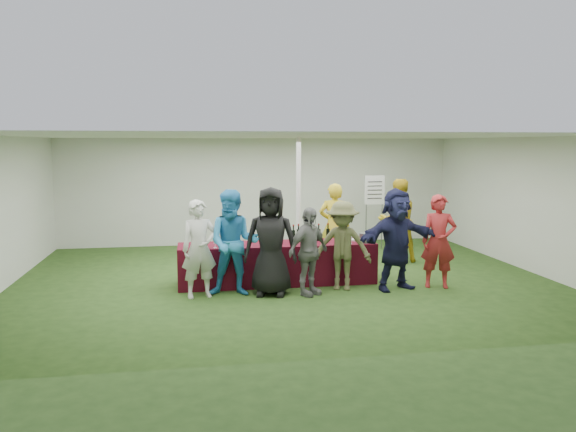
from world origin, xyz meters
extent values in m
plane|color=#284719|center=(0.00, 0.00, 0.00)|extent=(60.00, 60.00, 0.00)
plane|color=white|center=(0.00, 4.00, 1.35)|extent=(10.00, 0.00, 10.00)
plane|color=white|center=(0.00, -4.00, 1.35)|extent=(10.00, 0.00, 10.00)
plane|color=white|center=(5.00, 0.00, 1.35)|extent=(0.00, 8.00, 8.00)
plane|color=white|center=(0.00, 0.00, 2.70)|extent=(10.00, 10.00, 0.00)
cylinder|color=silver|center=(0.50, 1.20, 1.35)|extent=(0.10, 0.10, 2.70)
cube|color=#520A16|center=(-0.17, -0.25, 0.38)|extent=(3.60, 0.80, 0.75)
cylinder|color=black|center=(0.15, -0.16, 0.86)|extent=(0.07, 0.07, 0.22)
cylinder|color=black|center=(0.15, -0.16, 1.01)|extent=(0.03, 0.03, 0.08)
cylinder|color=#9B0E10|center=(0.15, -0.16, 1.06)|extent=(0.03, 0.03, 0.02)
cylinder|color=black|center=(0.26, -0.08, 0.86)|extent=(0.07, 0.07, 0.22)
cylinder|color=black|center=(0.26, -0.08, 1.01)|extent=(0.03, 0.03, 0.08)
cylinder|color=#9B0E10|center=(0.26, -0.08, 1.06)|extent=(0.03, 0.03, 0.02)
cylinder|color=black|center=(0.38, -0.15, 0.86)|extent=(0.07, 0.07, 0.22)
cylinder|color=black|center=(0.38, -0.15, 1.01)|extent=(0.03, 0.03, 0.08)
cylinder|color=#9B0E10|center=(0.38, -0.15, 1.06)|extent=(0.03, 0.03, 0.02)
cylinder|color=black|center=(0.48, -0.08, 0.86)|extent=(0.07, 0.07, 0.22)
cylinder|color=black|center=(0.48, -0.08, 1.01)|extent=(0.03, 0.03, 0.08)
cylinder|color=#9B0E10|center=(0.48, -0.08, 1.06)|extent=(0.03, 0.03, 0.02)
cylinder|color=black|center=(0.64, -0.12, 0.86)|extent=(0.07, 0.07, 0.22)
cylinder|color=black|center=(0.64, -0.12, 1.01)|extent=(0.03, 0.03, 0.08)
cylinder|color=#9B0E10|center=(0.64, -0.12, 1.06)|extent=(0.03, 0.03, 0.02)
cylinder|color=black|center=(0.82, -0.09, 0.86)|extent=(0.07, 0.07, 0.22)
cylinder|color=black|center=(0.82, -0.09, 1.01)|extent=(0.03, 0.03, 0.08)
cylinder|color=#9B0E10|center=(0.82, -0.09, 1.06)|extent=(0.03, 0.03, 0.02)
cylinder|color=silver|center=(-1.59, -0.52, 0.75)|extent=(0.06, 0.06, 0.00)
cylinder|color=silver|center=(-1.59, -0.52, 0.79)|extent=(0.01, 0.01, 0.07)
cylinder|color=silver|center=(-1.59, -0.52, 0.87)|extent=(0.06, 0.06, 0.08)
cylinder|color=silver|center=(-1.31, -0.52, 0.75)|extent=(0.06, 0.06, 0.00)
cylinder|color=silver|center=(-1.31, -0.52, 0.79)|extent=(0.01, 0.01, 0.07)
cylinder|color=silver|center=(-1.31, -0.52, 0.87)|extent=(0.06, 0.06, 0.08)
cylinder|color=#430713|center=(-1.31, -0.52, 0.84)|extent=(0.05, 0.05, 0.02)
cylinder|color=silver|center=(-1.01, -0.52, 0.75)|extent=(0.06, 0.06, 0.00)
cylinder|color=silver|center=(-1.01, -0.52, 0.79)|extent=(0.01, 0.01, 0.07)
cylinder|color=silver|center=(-1.01, -0.52, 0.87)|extent=(0.06, 0.06, 0.08)
cylinder|color=silver|center=(-0.45, -0.53, 0.75)|extent=(0.06, 0.06, 0.00)
cylinder|color=silver|center=(-0.45, -0.53, 0.79)|extent=(0.01, 0.01, 0.07)
cylinder|color=silver|center=(-0.45, -0.53, 0.87)|extent=(0.06, 0.06, 0.08)
cylinder|color=#430713|center=(-0.45, -0.53, 0.84)|extent=(0.05, 0.05, 0.02)
cylinder|color=silver|center=(1.15, -0.49, 0.75)|extent=(0.06, 0.06, 0.00)
cylinder|color=silver|center=(1.15, -0.49, 0.79)|extent=(0.01, 0.01, 0.07)
cylinder|color=silver|center=(1.15, -0.49, 0.87)|extent=(0.06, 0.06, 0.08)
cylinder|color=silver|center=(-0.09, -0.17, 0.85)|extent=(0.07, 0.07, 0.20)
cylinder|color=silver|center=(-0.09, -0.17, 0.96)|extent=(0.03, 0.03, 0.03)
cube|color=white|center=(1.33, -0.20, 0.77)|extent=(0.25, 0.18, 0.03)
cylinder|color=slate|center=(1.44, -0.47, 0.84)|extent=(0.23, 0.23, 0.18)
cylinder|color=slate|center=(2.47, 2.73, 0.55)|extent=(0.02, 0.02, 1.10)
cylinder|color=slate|center=(2.87, 2.73, 0.55)|extent=(0.02, 0.02, 1.10)
cube|color=white|center=(2.67, 2.73, 1.45)|extent=(0.50, 0.02, 0.70)
cube|color=black|center=(2.67, 2.71, 1.65)|extent=(0.36, 0.01, 0.02)
cube|color=black|center=(2.67, 2.71, 1.55)|extent=(0.36, 0.01, 0.02)
cube|color=black|center=(2.67, 2.71, 1.45)|extent=(0.36, 0.01, 0.02)
cube|color=black|center=(2.67, 2.71, 1.35)|extent=(0.36, 0.01, 0.02)
cube|color=black|center=(2.67, 2.71, 1.25)|extent=(0.36, 0.01, 0.02)
imported|color=gold|center=(1.20, 0.88, 0.88)|extent=(0.75, 0.62, 1.76)
imported|color=gold|center=(2.68, 1.18, 0.91)|extent=(0.96, 0.79, 1.82)
imported|color=silver|center=(-1.59, -0.96, 0.82)|extent=(0.67, 0.52, 1.64)
imported|color=#2A86C4|center=(-1.02, -0.94, 0.90)|extent=(0.98, 0.83, 1.80)
imported|color=black|center=(-0.40, -1.01, 0.92)|extent=(1.01, 0.78, 1.84)
imported|color=slate|center=(0.23, -1.14, 0.75)|extent=(0.93, 0.80, 1.51)
imported|color=brown|center=(0.89, -0.88, 0.78)|extent=(1.15, 0.89, 1.57)
imported|color=#171939|center=(1.83, -1.03, 0.90)|extent=(1.75, 0.97, 1.80)
imported|color=maroon|center=(2.63, -1.02, 0.84)|extent=(0.70, 0.56, 1.67)
camera|label=1|loc=(-1.68, -10.28, 2.56)|focal=35.00mm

